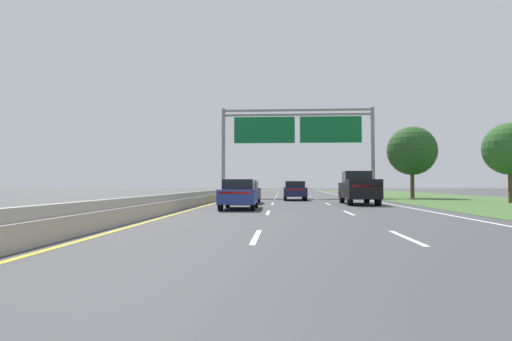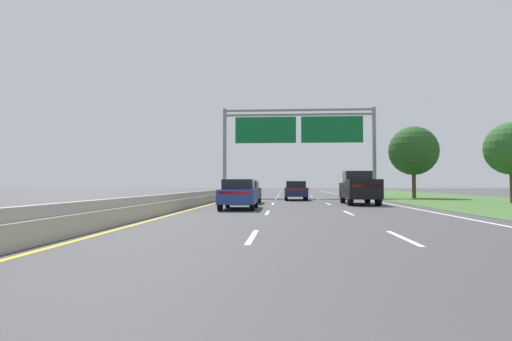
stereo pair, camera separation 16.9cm
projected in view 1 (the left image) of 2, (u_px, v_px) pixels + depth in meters
name	position (u px, v px, depth m)	size (l,w,h in m)	color
ground_plane	(297.00, 200.00, 34.95)	(220.00, 220.00, 0.00)	#3D3D3F
lane_striping	(297.00, 200.00, 34.49)	(11.96, 106.00, 0.01)	white
grass_verge_right	(470.00, 200.00, 34.08)	(14.00, 110.00, 0.02)	#3D602D
median_barrier_concrete	(218.00, 196.00, 35.37)	(0.60, 110.00, 0.85)	#A8A399
overhead_sign_gantry	(297.00, 134.00, 41.72)	(15.06, 0.42, 8.87)	gray
pickup_truck_black	(359.00, 188.00, 27.87)	(2.06, 5.42, 2.20)	black
car_navy_centre_lane_sedan	(295.00, 190.00, 35.09)	(1.86, 4.42, 1.57)	#161E47
car_gold_centre_lane_sedan	(292.00, 188.00, 53.06)	(1.93, 4.45, 1.57)	#A38438
car_blue_left_lane_sedan	(239.00, 194.00, 22.46)	(1.86, 4.42, 1.57)	navy
car_darkgreen_left_lane_sedan	(246.00, 191.00, 29.06)	(1.84, 4.41, 1.57)	#193D23
roadside_tree_mid	(510.00, 149.00, 29.52)	(3.67, 3.67, 5.64)	#4C3823
roadside_tree_far	(412.00, 151.00, 40.01)	(4.60, 4.60, 6.78)	#4C3823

